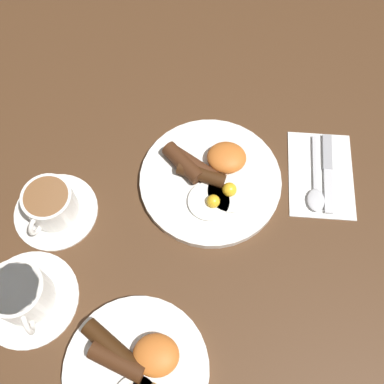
# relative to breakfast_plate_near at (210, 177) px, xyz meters

# --- Properties ---
(ground_plane) EXTENTS (3.00, 3.00, 0.00)m
(ground_plane) POSITION_rel_breakfast_plate_near_xyz_m (-0.00, 0.00, -0.01)
(ground_plane) COLOR #4C301C
(breakfast_plate_near) EXTENTS (0.26, 0.26, 0.05)m
(breakfast_plate_near) POSITION_rel_breakfast_plate_near_xyz_m (0.00, 0.00, 0.00)
(breakfast_plate_near) COLOR white
(breakfast_plate_near) RESTS_ON ground_plane
(breakfast_plate_far) EXTENTS (0.22, 0.22, 0.05)m
(breakfast_plate_far) POSITION_rel_breakfast_plate_near_xyz_m (0.09, 0.33, 0.00)
(breakfast_plate_far) COLOR white
(breakfast_plate_far) RESTS_ON ground_plane
(teacup_near) EXTENTS (0.15, 0.15, 0.07)m
(teacup_near) POSITION_rel_breakfast_plate_near_xyz_m (0.27, 0.09, 0.02)
(teacup_near) COLOR white
(teacup_near) RESTS_ON ground_plane
(teacup_far) EXTENTS (0.16, 0.16, 0.08)m
(teacup_far) POSITION_rel_breakfast_plate_near_xyz_m (0.28, 0.25, 0.02)
(teacup_far) COLOR white
(teacup_far) RESTS_ON ground_plane
(napkin) EXTENTS (0.12, 0.18, 0.01)m
(napkin) POSITION_rel_breakfast_plate_near_xyz_m (-0.20, -0.03, -0.01)
(napkin) COLOR white
(napkin) RESTS_ON ground_plane
(knife) EXTENTS (0.02, 0.17, 0.01)m
(knife) POSITION_rel_breakfast_plate_near_xyz_m (-0.22, -0.04, -0.01)
(knife) COLOR silver
(knife) RESTS_ON napkin
(spoon) EXTENTS (0.03, 0.16, 0.01)m
(spoon) POSITION_rel_breakfast_plate_near_xyz_m (-0.19, 0.01, -0.01)
(spoon) COLOR silver
(spoon) RESTS_ON napkin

